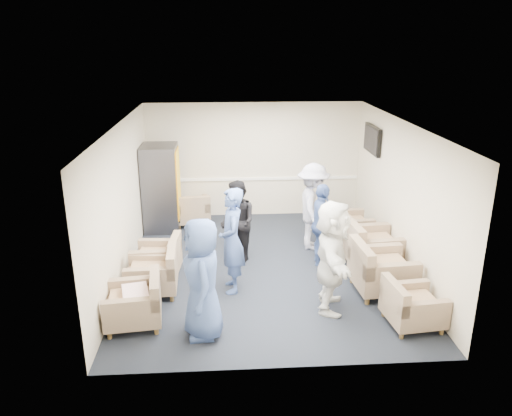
{
  "coord_description": "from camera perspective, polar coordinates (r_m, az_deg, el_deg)",
  "views": [
    {
      "loc": [
        -0.7,
        -8.45,
        4.09
      ],
      "look_at": [
        -0.13,
        0.2,
        1.12
      ],
      "focal_mm": 35.0,
      "sensor_mm": 36.0,
      "label": 1
    }
  ],
  "objects": [
    {
      "name": "chair_rail",
      "position": [
        11.89,
        -0.24,
        3.35
      ],
      "size": [
        4.98,
        0.04,
        0.06
      ],
      "primitive_type": "cube",
      "color": "white",
      "rests_on": "back_wall"
    },
    {
      "name": "armchair_right_midnear",
      "position": [
        8.67,
        13.87,
        -7.06
      ],
      "size": [
        1.0,
        1.0,
        0.75
      ],
      "rotation": [
        0.0,
        0.0,
        1.64
      ],
      "color": "#887058",
      "rests_on": "floor"
    },
    {
      "name": "tv",
      "position": [
        10.91,
        13.14,
        7.63
      ],
      "size": [
        0.1,
        1.0,
        0.58
      ],
      "color": "black",
      "rests_on": "right_wall"
    },
    {
      "name": "backpack",
      "position": [
        8.84,
        -10.11,
        -7.35
      ],
      "size": [
        0.31,
        0.27,
        0.43
      ],
      "rotation": [
        0.0,
        0.0,
        -0.42
      ],
      "color": "black",
      "rests_on": "floor"
    },
    {
      "name": "person_front_left",
      "position": [
        7.08,
        -6.17,
        -8.06
      ],
      "size": [
        0.69,
        0.94,
        1.78
      ],
      "primitive_type": "imported",
      "rotation": [
        0.0,
        0.0,
        -1.43
      ],
      "color": "#3E5896",
      "rests_on": "floor"
    },
    {
      "name": "right_wall",
      "position": [
        9.44,
        16.23,
        1.27
      ],
      "size": [
        0.02,
        6.0,
        2.7
      ],
      "primitive_type": "cube",
      "color": "beige",
      "rests_on": "floor"
    },
    {
      "name": "person_mid_left",
      "position": [
        8.29,
        -2.79,
        -3.75
      ],
      "size": [
        0.48,
        0.69,
        1.8
      ],
      "primitive_type": "imported",
      "rotation": [
        0.0,
        0.0,
        -1.5
      ],
      "color": "#3E5896",
      "rests_on": "floor"
    },
    {
      "name": "armchair_left_near",
      "position": [
        7.77,
        -13.46,
        -10.66
      ],
      "size": [
        0.9,
        0.9,
        0.65
      ],
      "rotation": [
        0.0,
        0.0,
        -1.46
      ],
      "color": "#887058",
      "rests_on": "floor"
    },
    {
      "name": "armchair_left_far",
      "position": [
        9.14,
        -10.92,
        -5.86
      ],
      "size": [
        0.85,
        0.85,
        0.63
      ],
      "rotation": [
        0.0,
        0.0,
        -1.65
      ],
      "color": "#887058",
      "rests_on": "floor"
    },
    {
      "name": "pillow",
      "position": [
        7.68,
        -13.62,
        -9.54
      ],
      "size": [
        0.47,
        0.55,
        0.14
      ],
      "primitive_type": "cube",
      "rotation": [
        0.0,
        0.0,
        -1.34
      ],
      "color": "white",
      "rests_on": "armchair_left_near"
    },
    {
      "name": "front_wall",
      "position": [
        6.14,
        3.21,
        -7.61
      ],
      "size": [
        5.0,
        0.02,
        2.7
      ],
      "primitive_type": "cube",
      "color": "beige",
      "rests_on": "floor"
    },
    {
      "name": "vending_machine",
      "position": [
        11.2,
        -10.75,
        2.29
      ],
      "size": [
        0.77,
        0.9,
        1.9
      ],
      "color": "#4E4E56",
      "rests_on": "floor"
    },
    {
      "name": "left_wall",
      "position": [
        9.07,
        -15.02,
        0.66
      ],
      "size": [
        0.02,
        6.0,
        2.7
      ],
      "primitive_type": "cube",
      "color": "beige",
      "rests_on": "floor"
    },
    {
      "name": "armchair_left_mid",
      "position": [
        8.6,
        -11.42,
        -7.44
      ],
      "size": [
        0.86,
        0.86,
        0.66
      ],
      "rotation": [
        0.0,
        0.0,
        -1.53
      ],
      "color": "#887058",
      "rests_on": "floor"
    },
    {
      "name": "armchair_right_near",
      "position": [
        7.87,
        17.19,
        -10.77
      ],
      "size": [
        0.84,
        0.84,
        0.61
      ],
      "rotation": [
        0.0,
        0.0,
        1.68
      ],
      "color": "#887058",
      "rests_on": "floor"
    },
    {
      "name": "ceiling",
      "position": [
        8.59,
        0.98,
        9.6
      ],
      "size": [
        6.0,
        6.0,
        0.0
      ],
      "primitive_type": "plane",
      "rotation": [
        3.14,
        0.0,
        0.0
      ],
      "color": "white",
      "rests_on": "back_wall"
    },
    {
      "name": "person_back_left",
      "position": [
        9.45,
        -2.1,
        -1.57
      ],
      "size": [
        0.87,
        0.95,
        1.57
      ],
      "primitive_type": "imported",
      "rotation": [
        0.0,
        0.0,
        -1.12
      ],
      "color": "black",
      "rests_on": "floor"
    },
    {
      "name": "person_front_right",
      "position": [
        7.8,
        8.69,
        -5.47
      ],
      "size": [
        0.86,
        1.74,
        1.8
      ],
      "primitive_type": "imported",
      "rotation": [
        0.0,
        0.0,
        1.37
      ],
      "color": "white",
      "rests_on": "floor"
    },
    {
      "name": "person_back_right",
      "position": [
        10.04,
        6.51,
        0.15
      ],
      "size": [
        0.72,
        1.17,
        1.76
      ],
      "primitive_type": "imported",
      "rotation": [
        0.0,
        0.0,
        1.51
      ],
      "color": "silver",
      "rests_on": "floor"
    },
    {
      "name": "armchair_right_midfar",
      "position": [
        9.55,
        12.8,
        -4.45
      ],
      "size": [
        1.03,
        1.03,
        0.76
      ],
      "rotation": [
        0.0,
        0.0,
        1.67
      ],
      "color": "#887058",
      "rests_on": "floor"
    },
    {
      "name": "armchair_corner",
      "position": [
        11.52,
        -7.29,
        -0.38
      ],
      "size": [
        0.88,
        0.88,
        0.63
      ],
      "rotation": [
        0.0,
        0.0,
        3.26
      ],
      "color": "#887058",
      "rests_on": "floor"
    },
    {
      "name": "person_mid_right",
      "position": [
        9.37,
        7.45,
        -1.91
      ],
      "size": [
        0.48,
        0.96,
        1.57
      ],
      "primitive_type": "imported",
      "rotation": [
        0.0,
        0.0,
        1.46
      ],
      "color": "#3E5896",
      "rests_on": "floor"
    },
    {
      "name": "armchair_right_far",
      "position": [
        10.66,
        10.41,
        -2.13
      ],
      "size": [
        0.87,
        0.87,
        0.64
      ],
      "rotation": [
        0.0,
        0.0,
        1.66
      ],
      "color": "#887058",
      "rests_on": "floor"
    },
    {
      "name": "floor",
      "position": [
        9.42,
        0.89,
        -6.83
      ],
      "size": [
        6.0,
        6.0,
        0.0
      ],
      "primitive_type": "plane",
      "color": "black",
      "rests_on": "ground"
    },
    {
      "name": "back_wall",
      "position": [
        11.8,
        -0.25,
        5.49
      ],
      "size": [
        5.0,
        0.02,
        2.7
      ],
      "primitive_type": "cube",
      "color": "beige",
      "rests_on": "floor"
    }
  ]
}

